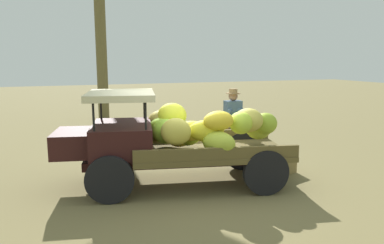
# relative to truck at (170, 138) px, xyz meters

# --- Properties ---
(ground_plane) EXTENTS (60.00, 60.00, 0.00)m
(ground_plane) POSITION_rel_truck_xyz_m (-0.20, 0.12, -0.95)
(ground_plane) COLOR olive
(truck) EXTENTS (4.64, 2.47, 1.86)m
(truck) POSITION_rel_truck_xyz_m (0.00, 0.00, 0.00)
(truck) COLOR black
(truck) RESTS_ON ground
(farmer) EXTENTS (0.53, 0.47, 1.78)m
(farmer) POSITION_rel_truck_xyz_m (-1.91, -1.11, 0.06)
(farmer) COLOR #896244
(farmer) RESTS_ON ground
(wooden_crate) EXTENTS (0.69, 0.55, 0.40)m
(wooden_crate) POSITION_rel_truck_xyz_m (-2.49, 0.12, -0.75)
(wooden_crate) COLOR olive
(wooden_crate) RESTS_ON ground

